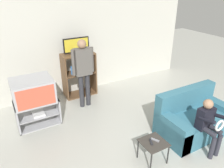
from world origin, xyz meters
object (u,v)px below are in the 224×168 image
object	(u,v)px
media_shelf	(79,74)
television_main	(33,91)
person_standing_adult	(83,67)
remote_control_black	(151,142)
television_flat	(76,46)
remote_control_white	(155,140)
tv_stand	(38,112)
couch	(193,119)
snack_table	(153,145)
person_seated_child	(209,122)

from	to	relation	value
media_shelf	television_main	bearing A→B (deg)	-147.66
person_standing_adult	television_main	bearing A→B (deg)	-170.08
remote_control_black	person_standing_adult	size ratio (longest dim) A/B	0.09
media_shelf	television_flat	world-z (taller)	television_flat
media_shelf	remote_control_white	size ratio (longest dim) A/B	8.01
television_flat	television_main	bearing A→B (deg)	-146.77
tv_stand	media_shelf	world-z (taller)	media_shelf
tv_stand	person_standing_adult	bearing A→B (deg)	10.12
remote_control_white	couch	xyz separation A→B (m)	(1.17, 0.22, -0.11)
television_flat	remote_control_black	xyz separation A→B (m)	(0.13, -2.89, -0.93)
television_flat	tv_stand	bearing A→B (deg)	-146.28
person_standing_adult	remote_control_white	bearing A→B (deg)	-81.72
remote_control_black	person_standing_adult	bearing A→B (deg)	120.81
tv_stand	remote_control_black	size ratio (longest dim) A/B	6.06
television_main	person_standing_adult	xyz separation A→B (m)	(1.20, 0.21, 0.21)
tv_stand	snack_table	distance (m)	2.52
remote_control_white	couch	size ratio (longest dim) A/B	0.10
remote_control_white	remote_control_black	bearing A→B (deg)	154.62
television_flat	snack_table	bearing A→B (deg)	-86.52
media_shelf	snack_table	xyz separation A→B (m)	(0.16, -2.89, -0.24)
tv_stand	media_shelf	distance (m)	1.56
remote_control_black	television_main	bearing A→B (deg)	149.83
tv_stand	television_flat	bearing A→B (deg)	33.72
tv_stand	snack_table	xyz separation A→B (m)	(1.45, -2.06, 0.07)
television_main	remote_control_black	bearing A→B (deg)	-54.95
couch	television_flat	bearing A→B (deg)	117.58
person_seated_child	television_flat	bearing A→B (deg)	110.53
television_main	media_shelf	xyz separation A→B (m)	(1.31, 0.83, -0.21)
television_main	snack_table	xyz separation A→B (m)	(1.48, -2.06, -0.46)
television_main	remote_control_black	xyz separation A→B (m)	(1.43, -2.04, -0.39)
couch	remote_control_black	bearing A→B (deg)	-169.78
media_shelf	remote_control_black	world-z (taller)	media_shelf
tv_stand	remote_control_black	xyz separation A→B (m)	(1.41, -2.04, 0.13)
remote_control_white	person_standing_adult	bearing A→B (deg)	69.66
snack_table	couch	bearing A→B (deg)	11.37
remote_control_white	person_standing_adult	xyz separation A→B (m)	(-0.33, 2.25, 0.60)
couch	tv_stand	bearing A→B (deg)	145.76
couch	person_standing_adult	world-z (taller)	person_standing_adult
snack_table	remote_control_white	size ratio (longest dim) A/B	2.83
tv_stand	person_seated_child	distance (m)	3.37
remote_control_white	snack_table	bearing A→B (deg)	177.43
person_standing_adult	remote_control_black	bearing A→B (deg)	-83.98
television_main	person_seated_child	size ratio (longest dim) A/B	0.79
tv_stand	remote_control_black	world-z (taller)	tv_stand
snack_table	remote_control_white	bearing A→B (deg)	26.05
snack_table	person_standing_adult	size ratio (longest dim) A/B	0.24
television_flat	remote_control_black	distance (m)	3.04
tv_stand	remote_control_white	bearing A→B (deg)	-53.68
television_flat	snack_table	world-z (taller)	television_flat
television_main	remote_control_white	distance (m)	2.57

